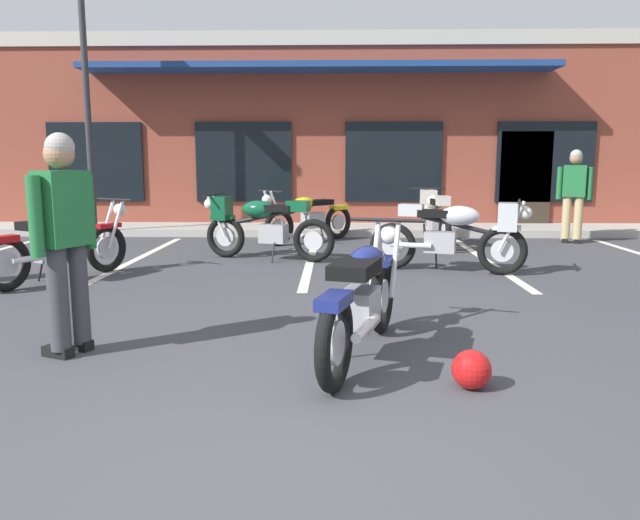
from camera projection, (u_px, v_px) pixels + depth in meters
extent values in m
plane|color=#3D3D42|center=(297.00, 311.00, 6.05)|extent=(80.00, 80.00, 0.00)
cube|color=#A8A59E|center=(318.00, 229.00, 12.78)|extent=(22.00, 1.80, 0.14)
cube|color=brown|center=(322.00, 137.00, 16.00)|extent=(16.16, 5.92, 4.17)
cube|color=#B2AD9E|center=(318.00, 38.00, 12.74)|extent=(16.16, 0.06, 0.30)
cube|color=black|center=(96.00, 162.00, 13.26)|extent=(2.07, 0.06, 1.70)
cube|color=black|center=(244.00, 162.00, 13.18)|extent=(2.07, 0.06, 1.70)
cube|color=black|center=(393.00, 162.00, 13.10)|extent=(2.07, 0.06, 1.70)
cube|color=black|center=(545.00, 162.00, 13.01)|extent=(2.07, 0.06, 1.70)
cube|color=#33281E|center=(525.00, 181.00, 13.09)|extent=(1.10, 0.06, 2.10)
cube|color=navy|center=(318.00, 67.00, 12.42)|extent=(9.69, 0.90, 0.12)
cube|color=silver|center=(138.00, 258.00, 9.30)|extent=(0.12, 4.80, 0.01)
cube|color=silver|center=(311.00, 259.00, 9.23)|extent=(0.12, 4.80, 0.01)
cube|color=silver|center=(486.00, 260.00, 9.17)|extent=(0.12, 4.80, 0.01)
torus|color=black|center=(335.00, 343.00, 3.90)|extent=(0.28, 0.64, 0.64)
cylinder|color=#B7B7BC|center=(335.00, 343.00, 3.90)|extent=(0.14, 0.29, 0.29)
torus|color=black|center=(382.00, 296.00, 5.25)|extent=(0.28, 0.64, 0.64)
cylinder|color=#B7B7BC|center=(382.00, 296.00, 5.25)|extent=(0.14, 0.29, 0.29)
cylinder|color=silver|center=(375.00, 257.00, 5.32)|extent=(0.13, 0.32, 0.66)
cylinder|color=silver|center=(395.00, 258.00, 5.27)|extent=(0.13, 0.32, 0.66)
cylinder|color=black|center=(387.00, 220.00, 5.32)|extent=(0.64, 0.22, 0.03)
sphere|color=silver|center=(389.00, 235.00, 5.42)|extent=(0.21, 0.21, 0.17)
cube|color=navy|center=(383.00, 261.00, 5.24)|extent=(0.24, 0.38, 0.06)
cube|color=#9E9EA3|center=(359.00, 308.00, 4.49)|extent=(0.34, 0.45, 0.28)
cylinder|color=silver|center=(366.00, 328.00, 4.10)|extent=(0.22, 0.55, 0.07)
cylinder|color=black|center=(366.00, 271.00, 4.64)|extent=(0.32, 0.92, 0.26)
ellipsoid|color=navy|center=(367.00, 261.00, 4.64)|extent=(0.38, 0.53, 0.22)
cube|color=black|center=(355.00, 268.00, 4.30)|extent=(0.41, 0.58, 0.10)
cube|color=navy|center=(334.00, 301.00, 3.83)|extent=(0.25, 0.39, 0.08)
cylinder|color=black|center=(333.00, 343.00, 4.52)|extent=(0.14, 0.06, 0.29)
torus|color=black|center=(393.00, 246.00, 8.36)|extent=(0.64, 0.28, 0.64)
cylinder|color=#B7B7BC|center=(393.00, 246.00, 8.36)|extent=(0.29, 0.14, 0.29)
torus|color=black|center=(502.00, 251.00, 7.92)|extent=(0.64, 0.28, 0.64)
cylinder|color=#B7B7BC|center=(502.00, 251.00, 7.92)|extent=(0.29, 0.14, 0.29)
cylinder|color=silver|center=(512.00, 226.00, 7.92)|extent=(0.32, 0.14, 0.66)
cylinder|color=silver|center=(511.00, 227.00, 7.75)|extent=(0.32, 0.14, 0.66)
cylinder|color=black|center=(519.00, 202.00, 7.76)|extent=(0.22, 0.64, 0.03)
sphere|color=silver|center=(525.00, 213.00, 7.76)|extent=(0.21, 0.21, 0.17)
cube|color=silver|center=(506.00, 228.00, 7.86)|extent=(0.39, 0.24, 0.06)
cube|color=#9E9EA3|center=(440.00, 242.00, 8.15)|extent=(0.45, 0.35, 0.28)
cylinder|color=silver|center=(411.00, 245.00, 8.14)|extent=(0.55, 0.23, 0.07)
cylinder|color=black|center=(456.00, 225.00, 8.05)|extent=(0.92, 0.33, 0.26)
ellipsoid|color=silver|center=(459.00, 216.00, 8.02)|extent=(0.58, 0.44, 0.26)
cube|color=silver|center=(508.00, 217.00, 7.83)|extent=(0.31, 0.34, 0.36)
cube|color=black|center=(433.00, 213.00, 8.12)|extent=(0.45, 0.35, 0.10)
cube|color=silver|center=(411.00, 210.00, 8.21)|extent=(0.36, 0.28, 0.16)
cylinder|color=black|center=(436.00, 259.00, 8.39)|extent=(0.06, 0.14, 0.29)
torus|color=black|center=(314.00, 241.00, 8.92)|extent=(0.64, 0.29, 0.64)
cylinder|color=#B7B7BC|center=(314.00, 241.00, 8.92)|extent=(0.29, 0.14, 0.29)
torus|color=black|center=(226.00, 237.00, 9.38)|extent=(0.64, 0.29, 0.64)
cylinder|color=#B7B7BC|center=(226.00, 237.00, 9.38)|extent=(0.29, 0.14, 0.29)
cylinder|color=silver|center=(216.00, 216.00, 9.28)|extent=(0.32, 0.14, 0.66)
cylinder|color=silver|center=(222.00, 215.00, 9.45)|extent=(0.32, 0.14, 0.66)
cylinder|color=black|center=(214.00, 195.00, 9.34)|extent=(0.23, 0.64, 0.03)
sphere|color=silver|center=(210.00, 204.00, 9.38)|extent=(0.21, 0.21, 0.17)
cube|color=#0F4C2D|center=(223.00, 217.00, 9.35)|extent=(0.39, 0.24, 0.06)
cube|color=#9E9EA3|center=(273.00, 234.00, 9.11)|extent=(0.45, 0.35, 0.28)
cylinder|color=silver|center=(300.00, 236.00, 9.13)|extent=(0.55, 0.23, 0.07)
cylinder|color=black|center=(261.00, 217.00, 9.14)|extent=(0.92, 0.34, 0.26)
ellipsoid|color=#0F4C2D|center=(258.00, 209.00, 9.13)|extent=(0.59, 0.44, 0.26)
cube|color=#0F4C2D|center=(222.00, 208.00, 9.33)|extent=(0.31, 0.34, 0.36)
cube|color=black|center=(279.00, 208.00, 9.02)|extent=(0.45, 0.35, 0.10)
cube|color=#0F4C2D|center=(298.00, 206.00, 8.92)|extent=(0.37, 0.29, 0.16)
cylinder|color=black|center=(273.00, 253.00, 8.96)|extent=(0.06, 0.14, 0.29)
torus|color=black|center=(445.00, 232.00, 9.98)|extent=(0.12, 0.64, 0.64)
cylinder|color=#B7B7BC|center=(445.00, 232.00, 9.98)|extent=(0.07, 0.29, 0.29)
torus|color=black|center=(428.00, 223.00, 11.40)|extent=(0.12, 0.64, 0.64)
cylinder|color=#B7B7BC|center=(428.00, 223.00, 11.40)|extent=(0.07, 0.29, 0.29)
cylinder|color=silver|center=(423.00, 206.00, 11.45)|extent=(0.06, 0.33, 0.66)
cylinder|color=silver|center=(433.00, 206.00, 11.45)|extent=(0.06, 0.33, 0.66)
cylinder|color=black|center=(427.00, 189.00, 11.48)|extent=(0.66, 0.06, 0.03)
sphere|color=silver|center=(426.00, 196.00, 11.58)|extent=(0.18, 0.18, 0.17)
cube|color=beige|center=(428.00, 207.00, 11.40)|extent=(0.15, 0.37, 0.06)
cube|color=#9E9EA3|center=(437.00, 223.00, 10.60)|extent=(0.26, 0.41, 0.28)
cylinder|color=silver|center=(450.00, 228.00, 10.24)|extent=(0.09, 0.55, 0.07)
cylinder|color=black|center=(435.00, 209.00, 10.76)|extent=(0.10, 0.94, 0.26)
ellipsoid|color=beige|center=(435.00, 202.00, 10.78)|extent=(0.32, 0.53, 0.26)
cube|color=beige|center=(428.00, 200.00, 11.38)|extent=(0.29, 0.25, 0.36)
cube|color=black|center=(439.00, 202.00, 10.44)|extent=(0.26, 0.41, 0.10)
cube|color=beige|center=(443.00, 201.00, 10.14)|extent=(0.21, 0.33, 0.16)
cylinder|color=black|center=(427.00, 239.00, 10.57)|extent=(0.14, 0.03, 0.29)
torus|color=black|center=(338.00, 222.00, 11.64)|extent=(0.53, 0.52, 0.64)
cylinder|color=#B7B7BC|center=(338.00, 222.00, 11.64)|extent=(0.25, 0.24, 0.29)
torus|color=black|center=(279.00, 228.00, 10.69)|extent=(0.53, 0.52, 0.64)
cylinder|color=#B7B7BC|center=(279.00, 228.00, 10.69)|extent=(0.25, 0.24, 0.29)
cylinder|color=silver|center=(278.00, 210.00, 10.50)|extent=(0.26, 0.26, 0.66)
cylinder|color=silver|center=(271.00, 209.00, 10.63)|extent=(0.26, 0.26, 0.66)
cylinder|color=black|center=(270.00, 191.00, 10.46)|extent=(0.48, 0.50, 0.03)
sphere|color=silver|center=(267.00, 200.00, 10.43)|extent=(0.24, 0.24, 0.17)
cube|color=yellow|center=(277.00, 211.00, 10.61)|extent=(0.36, 0.35, 0.06)
cube|color=#9E9EA3|center=(313.00, 220.00, 11.21)|extent=(0.45, 0.45, 0.28)
cylinder|color=silver|center=(323.00, 220.00, 11.56)|extent=(0.45, 0.43, 0.07)
cylinder|color=black|center=(305.00, 208.00, 11.03)|extent=(0.72, 0.70, 0.26)
ellipsoid|color=yellow|center=(304.00, 203.00, 11.01)|extent=(0.53, 0.52, 0.22)
cube|color=black|center=(319.00, 202.00, 11.25)|extent=(0.57, 0.56, 0.10)
cube|color=yellow|center=(339.00, 207.00, 11.61)|extent=(0.37, 0.36, 0.08)
cylinder|color=black|center=(323.00, 235.00, 11.16)|extent=(0.11, 0.11, 0.29)
torus|color=black|center=(5.00, 264.00, 6.90)|extent=(0.39, 0.61, 0.64)
cylinder|color=#B7B7BC|center=(5.00, 264.00, 6.90)|extent=(0.19, 0.28, 0.29)
torus|color=black|center=(107.00, 248.00, 8.13)|extent=(0.39, 0.61, 0.64)
cylinder|color=#B7B7BC|center=(107.00, 248.00, 8.13)|extent=(0.19, 0.28, 0.29)
cylinder|color=silver|center=(107.00, 223.00, 8.21)|extent=(0.19, 0.31, 0.66)
cylinder|color=silver|center=(116.00, 224.00, 8.12)|extent=(0.19, 0.31, 0.66)
cylinder|color=black|center=(115.00, 200.00, 8.18)|extent=(0.60, 0.34, 0.03)
sphere|color=silver|center=(120.00, 210.00, 8.28)|extent=(0.23, 0.23, 0.17)
cube|color=#B70F14|center=(108.00, 226.00, 8.12)|extent=(0.29, 0.38, 0.06)
cube|color=#9E9EA3|center=(54.00, 250.00, 7.44)|extent=(0.40, 0.47, 0.28)
cylinder|color=silver|center=(34.00, 258.00, 7.06)|extent=(0.32, 0.52, 0.07)
cylinder|color=black|center=(67.00, 229.00, 7.57)|extent=(0.50, 0.86, 0.26)
ellipsoid|color=#B70F14|center=(67.00, 222.00, 7.57)|extent=(0.46, 0.55, 0.22)
cube|color=black|center=(42.00, 225.00, 7.27)|extent=(0.49, 0.59, 0.10)
cube|color=#B70F14|center=(1.00, 240.00, 6.84)|extent=(0.31, 0.39, 0.08)
cylinder|color=black|center=(41.00, 270.00, 7.51)|extent=(0.13, 0.09, 0.29)
cube|color=black|center=(565.00, 240.00, 11.15)|extent=(0.19, 0.26, 0.08)
cube|color=black|center=(577.00, 241.00, 11.07)|extent=(0.19, 0.26, 0.08)
cylinder|color=tan|center=(566.00, 218.00, 11.05)|extent=(0.20, 0.20, 0.80)
cylinder|color=tan|center=(578.00, 218.00, 10.97)|extent=(0.20, 0.20, 0.80)
cube|color=#1E6633|center=(575.00, 181.00, 10.90)|extent=(0.44, 0.35, 0.56)
cylinder|color=#1E6633|center=(560.00, 183.00, 11.01)|extent=(0.13, 0.13, 0.58)
cylinder|color=#1E6633|center=(590.00, 183.00, 10.81)|extent=(0.13, 0.13, 0.58)
sphere|color=#A07556|center=(576.00, 158.00, 10.84)|extent=(0.29, 0.29, 0.22)
sphere|color=gray|center=(576.00, 155.00, 10.82)|extent=(0.28, 0.28, 0.21)
cube|color=black|center=(58.00, 352.00, 4.62)|extent=(0.26, 0.18, 0.08)
cube|color=black|center=(78.00, 345.00, 4.80)|extent=(0.26, 0.18, 0.08)
cylinder|color=#38383D|center=(58.00, 298.00, 4.54)|extent=(0.20, 0.20, 0.80)
cylinder|color=#38383D|center=(79.00, 293.00, 4.72)|extent=(0.20, 0.20, 0.80)
cube|color=#1E6633|center=(63.00, 209.00, 4.53)|extent=(0.35, 0.43, 0.56)
cylinder|color=#1E6633|center=(35.00, 217.00, 4.31)|extent=(0.13, 0.13, 0.58)
cylinder|color=#1E6633|center=(88.00, 211.00, 4.76)|extent=(0.13, 0.13, 0.58)
sphere|color=#A07556|center=(59.00, 154.00, 4.46)|extent=(0.29, 0.29, 0.22)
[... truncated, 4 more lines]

